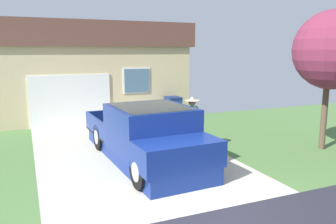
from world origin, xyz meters
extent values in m
cube|color=#BBB8A4|center=(0.00, 4.50, -0.03)|extent=(5.20, 9.00, 0.06)
cube|color=#4C733C|center=(8.60, 4.50, -0.03)|extent=(12.00, 9.00, 0.06)
cube|color=navy|center=(0.25, 3.61, 0.21)|extent=(2.09, 5.45, 0.42)
cube|color=navy|center=(0.29, 3.01, 1.00)|extent=(2.07, 2.25, 1.15)
cube|color=#1E2833|center=(0.29, 3.01, 1.34)|extent=(1.83, 2.07, 0.48)
cube|color=navy|center=(0.37, 1.43, 0.72)|extent=(2.01, 1.11, 0.61)
cube|color=black|center=(0.17, 5.18, 0.45)|extent=(2.07, 2.31, 0.06)
cube|color=navy|center=(1.12, 5.23, 0.70)|extent=(0.18, 2.21, 0.57)
cube|color=navy|center=(-0.78, 5.13, 0.70)|extent=(0.18, 2.21, 0.57)
cube|color=navy|center=(0.11, 6.26, 0.70)|extent=(1.96, 0.17, 0.57)
cube|color=black|center=(1.40, 2.31, 1.25)|extent=(0.11, 0.19, 0.20)
cylinder|color=black|center=(1.21, 1.63, 0.40)|extent=(0.30, 0.81, 0.80)
cylinder|color=#9E9EA3|center=(1.21, 1.63, 0.40)|extent=(0.30, 0.45, 0.44)
cylinder|color=black|center=(-0.48, 1.54, 0.40)|extent=(0.30, 0.81, 0.80)
cylinder|color=#9E9EA3|center=(-0.48, 1.54, 0.40)|extent=(0.30, 0.45, 0.44)
cylinder|color=black|center=(1.03, 5.01, 0.40)|extent=(0.30, 0.81, 0.80)
cylinder|color=#9E9EA3|center=(1.03, 5.01, 0.40)|extent=(0.30, 0.45, 0.44)
cylinder|color=black|center=(-0.67, 4.92, 0.40)|extent=(0.30, 0.81, 0.80)
cylinder|color=#9E9EA3|center=(-0.67, 4.92, 0.40)|extent=(0.30, 0.45, 0.44)
cylinder|color=#333842|center=(2.05, 3.77, 0.43)|extent=(0.15, 0.15, 0.87)
cylinder|color=#333842|center=(1.71, 3.69, 0.43)|extent=(0.15, 0.15, 0.87)
cylinder|color=#4C9356|center=(1.88, 3.73, 1.10)|extent=(0.31, 0.31, 0.53)
cylinder|color=brown|center=(2.06, 3.77, 1.02)|extent=(0.09, 0.09, 0.63)
cylinder|color=brown|center=(1.70, 3.69, 1.02)|extent=(0.09, 0.09, 0.63)
sphere|color=brown|center=(1.88, 3.73, 1.49)|extent=(0.22, 0.22, 0.22)
cylinder|color=#D1B78E|center=(1.88, 3.73, 1.54)|extent=(0.45, 0.45, 0.01)
cone|color=#D1B78E|center=(1.88, 3.73, 1.60)|extent=(0.23, 0.23, 0.12)
cube|color=#B24C56|center=(1.88, 3.54, 0.13)|extent=(0.37, 0.21, 0.25)
torus|color=#B24C56|center=(1.88, 3.54, 0.30)|extent=(0.34, 0.02, 0.34)
cube|color=#CBB588|center=(-0.96, 12.01, 1.59)|extent=(10.49, 6.49, 3.18)
cube|color=brown|center=(-0.96, 12.01, 3.70)|extent=(10.91, 6.75, 1.06)
cube|color=white|center=(-1.04, 8.73, 1.04)|extent=(3.18, 0.06, 2.07)
cube|color=slate|center=(1.75, 8.73, 1.75)|extent=(1.10, 0.05, 1.00)
cube|color=silver|center=(1.75, 8.75, 1.75)|extent=(1.23, 0.02, 1.12)
cylinder|color=brown|center=(5.67, 2.29, 0.95)|extent=(0.18, 0.18, 1.91)
sphere|color=maroon|center=(5.54, 2.02, 3.03)|extent=(2.29, 2.29, 2.29)
sphere|color=maroon|center=(5.75, 2.36, 2.91)|extent=(1.72, 1.72, 1.72)
cube|color=navy|center=(3.23, 8.20, 0.51)|extent=(0.58, 0.68, 0.84)
cube|color=navy|center=(3.23, 8.20, 0.98)|extent=(0.60, 0.71, 0.10)
cylinder|color=black|center=(3.01, 7.93, 0.09)|extent=(0.05, 0.18, 0.18)
cylinder|color=black|center=(3.45, 7.93, 0.09)|extent=(0.05, 0.18, 0.18)
camera|label=1|loc=(-2.70, -5.21, 3.00)|focal=36.22mm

